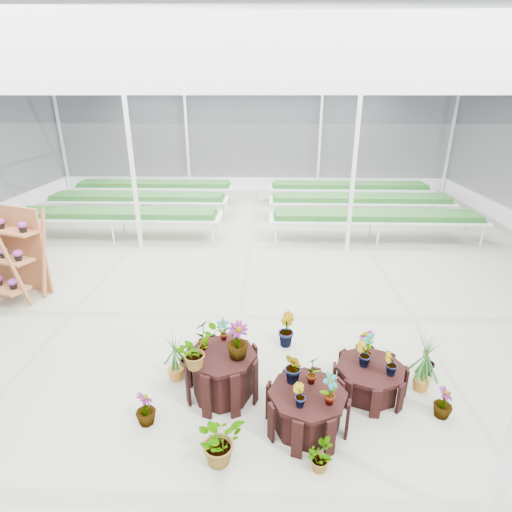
{
  "coord_description": "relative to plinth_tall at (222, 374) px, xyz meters",
  "views": [
    {
      "loc": [
        0.71,
        -6.85,
        4.2
      ],
      "look_at": [
        0.49,
        0.32,
        1.3
      ],
      "focal_mm": 28.0,
      "sensor_mm": 36.0,
      "label": 1
    }
  ],
  "objects": [
    {
      "name": "plinth_mid",
      "position": [
        1.2,
        -0.6,
        -0.07
      ],
      "size": [
        1.36,
        1.36,
        0.57
      ],
      "primitive_type": "cylinder",
      "rotation": [
        0.0,
        0.0,
        -0.31
      ],
      "color": "black",
      "rests_on": "ground"
    },
    {
      "name": "steel_frame",
      "position": [
        -0.06,
        2.04,
        1.89
      ],
      "size": [
        18.0,
        24.0,
        4.5
      ],
      "primitive_type": null,
      "color": "silver",
      "rests_on": "ground"
    },
    {
      "name": "nursery_plants",
      "position": [
        0.72,
        0.05,
        0.12
      ],
      "size": [
        4.57,
        3.08,
        1.27
      ],
      "color": "#235220",
      "rests_on": "ground"
    },
    {
      "name": "plinth_low",
      "position": [
        2.2,
        0.1,
        -0.12
      ],
      "size": [
        1.11,
        1.11,
        0.47
      ],
      "primitive_type": "cylinder",
      "rotation": [
        0.0,
        0.0,
        -0.06
      ],
      "color": "black",
      "rests_on": "ground"
    },
    {
      "name": "greenhouse_shell",
      "position": [
        -0.06,
        2.04,
        1.89
      ],
      "size": [
        18.0,
        24.0,
        4.5
      ],
      "primitive_type": null,
      "color": "white",
      "rests_on": "ground"
    },
    {
      "name": "plinth_tall",
      "position": [
        0.0,
        0.0,
        0.0
      ],
      "size": [
        1.34,
        1.34,
        0.72
      ],
      "primitive_type": "cylinder",
      "rotation": [
        0.0,
        0.0,
        -0.33
      ],
      "color": "black",
      "rests_on": "ground"
    },
    {
      "name": "nursery_benches",
      "position": [
        -0.06,
        9.24,
        0.06
      ],
      "size": [
        16.0,
        7.0,
        0.84
      ],
      "primitive_type": null,
      "color": "silver",
      "rests_on": "ground"
    },
    {
      "name": "ground_plane",
      "position": [
        -0.06,
        2.04,
        -0.36
      ],
      "size": [
        24.0,
        24.0,
        0.0
      ],
      "primitive_type": "plane",
      "color": "gray",
      "rests_on": "ground"
    }
  ]
}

